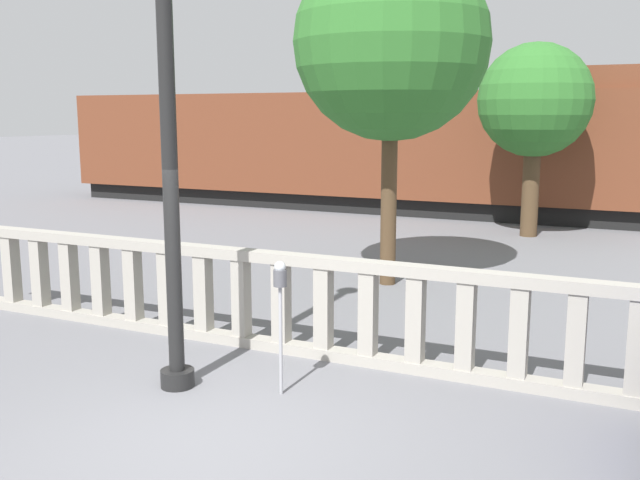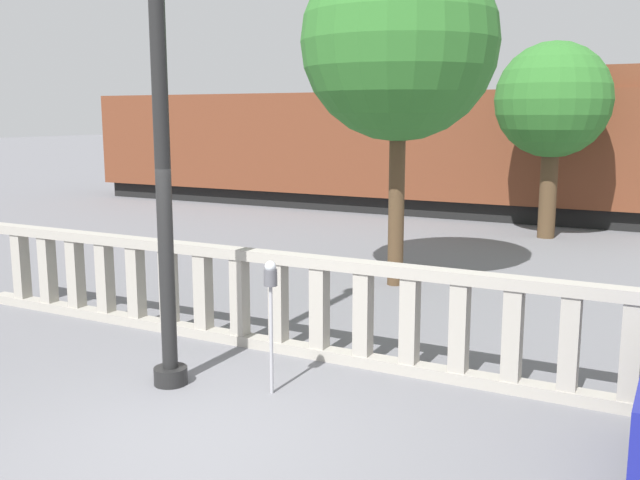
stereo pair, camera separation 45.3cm
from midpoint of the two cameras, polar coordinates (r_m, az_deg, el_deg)
The scene contains 8 objects.
ground_plane at distance 7.18m, azimuth -10.99°, elevation -15.68°, with size 160.00×160.00×0.00m, color slate.
balustrade at distance 9.10m, azimuth -1.15°, elevation -5.45°, with size 12.18×0.24×1.33m.
lamppost at distance 8.02m, azimuth -13.78°, elevation 11.95°, with size 0.39×0.39×6.43m.
parking_meter at distance 7.83m, azimuth -4.86°, elevation -4.07°, with size 0.15×0.15×1.52m.
train_near at distance 23.68m, azimuth 1.52°, elevation 7.33°, with size 20.13×2.67×4.39m.
train_far at distance 30.52m, azimuth 22.65°, elevation 6.94°, with size 27.49×2.92×4.17m.
tree_left at distance 18.86m, azimuth 16.16°, elevation 10.58°, with size 2.85×2.85×4.88m.
tree_right at distance 12.96m, azimuth 4.70°, elevation 15.43°, with size 3.45×3.45×6.07m.
Camera 1 is at (3.68, -5.29, 3.09)m, focal length 40.00 mm.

